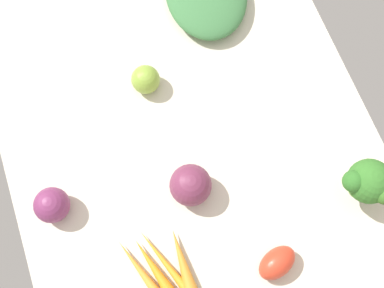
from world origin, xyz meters
TOP-DOWN VIEW (x-y plane):
  - tablecloth at (0.00, 0.00)cm, footprint 104.00×76.00cm
  - carrot_bunch at (-21.64, 13.86)cm, footprint 17.80×13.19cm
  - red_onion_near_basket at (-8.49, 3.32)cm, footprint 8.34×8.34cm
  - heirloom_tomato_green at (16.45, 4.56)cm, footprint 6.14×6.14cm
  - broccoli_head at (-20.09, -28.08)cm, footprint 9.53×10.06cm
  - roma_tomato at (-27.77, -7.16)cm, footprint 7.52×9.26cm
  - red_onion_center at (-3.06, 29.93)cm, footprint 7.03×7.03cm

SIDE VIEW (x-z plane):
  - tablecloth at x=0.00cm, z-range 0.00..2.00cm
  - carrot_bunch at x=-21.64cm, z-range 1.87..4.76cm
  - roma_tomato at x=-27.77cm, z-range 2.00..7.13cm
  - heirloom_tomato_green at x=16.45cm, z-range 2.00..8.14cm
  - red_onion_center at x=-3.06cm, z-range 2.00..9.03cm
  - red_onion_near_basket at x=-8.49cm, z-range 2.00..10.34cm
  - broccoli_head at x=-20.09cm, z-range 3.84..16.22cm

